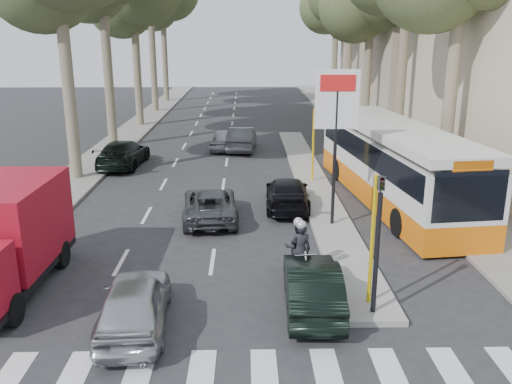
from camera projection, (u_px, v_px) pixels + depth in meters
ground at (241, 291)px, 14.74m from camera, size 120.00×120.00×0.00m
sidewalk_right at (363, 131)px, 38.89m from camera, size 3.20×70.00×0.12m
median_left at (139, 125)px, 41.45m from camera, size 2.40×64.00×0.12m
traffic_island at (312, 182)px, 25.34m from camera, size 1.50×26.00×0.16m
building_far at (427, 19)px, 45.44m from camera, size 11.00×20.00×16.00m
billboard at (336, 126)px, 18.57m from camera, size 1.50×12.10×5.60m
traffic_light_island at (379, 222)px, 12.67m from camera, size 0.16×0.41×3.60m
silver_hatchback at (134, 303)px, 12.70m from camera, size 1.81×3.95×1.31m
dark_hatchback at (312, 285)px, 13.64m from camera, size 1.45×3.86×1.26m
queue_car_a at (210, 204)px, 20.32m from camera, size 2.26×4.36×1.17m
queue_car_b at (287, 193)px, 21.66m from camera, size 1.87×4.24×1.21m
queue_car_c at (225, 139)px, 32.67m from camera, size 1.94×3.89×1.27m
queue_car_d at (242, 139)px, 32.50m from camera, size 1.85×4.38×1.41m
queue_car_e at (123, 153)px, 28.46m from camera, size 2.26×4.93×1.40m
red_truck at (5, 237)px, 14.46m from camera, size 2.14×5.41×2.87m
city_bus at (393, 162)px, 22.16m from camera, size 4.00×12.50×3.23m
motorcycle at (299, 250)px, 15.42m from camera, size 0.83×2.09×1.78m
pedestrian_near at (488, 185)px, 21.23m from camera, size 1.07×1.17×1.83m
pedestrian_far at (416, 176)px, 22.41m from camera, size 1.36×0.96×1.92m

